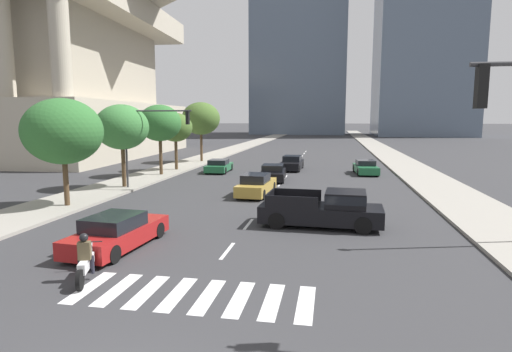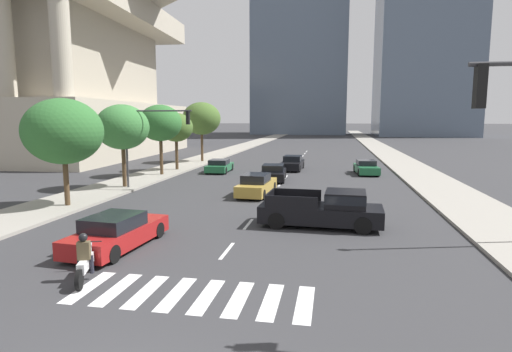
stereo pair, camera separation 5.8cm
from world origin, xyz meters
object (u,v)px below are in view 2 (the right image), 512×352
at_px(sedan_black_1, 292,163).
at_px(street_tree_nearest, 63,131).
at_px(street_tree_second, 122,127).
at_px(street_tree_fifth, 202,119).
at_px(traffic_signal_far, 151,131).
at_px(sedan_gold_0, 257,185).
at_px(sedan_red_3, 117,232).
at_px(street_tree_third, 160,123).
at_px(sedan_black_4, 273,173).
at_px(sedan_green_5, 366,168).
at_px(street_tree_fourth, 176,128).
at_px(motorcycle_third, 85,261).
at_px(pickup_truck, 327,209).
at_px(sedan_green_2, 219,166).

distance_m(sedan_black_1, street_tree_nearest, 22.27).
relative_size(street_tree_second, street_tree_fifth, 0.88).
distance_m(traffic_signal_far, street_tree_nearest, 6.60).
height_order(sedan_gold_0, sedan_red_3, sedan_gold_0).
distance_m(traffic_signal_far, street_tree_third, 7.12).
bearing_deg(traffic_signal_far, sedan_black_4, 37.82).
height_order(street_tree_second, street_tree_third, street_tree_third).
bearing_deg(sedan_green_5, street_tree_fourth, -91.72).
bearing_deg(sedan_green_5, sedan_black_1, -109.96).
xyz_separation_m(street_tree_nearest, street_tree_second, (-0.00, 6.49, 0.09)).
height_order(motorcycle_third, traffic_signal_far, traffic_signal_far).
bearing_deg(sedan_black_4, street_tree_fourth, 61.44).
distance_m(sedan_black_4, traffic_signal_far, 10.18).
bearing_deg(street_tree_fifth, sedan_green_5, -21.72).
bearing_deg(traffic_signal_far, pickup_truck, -33.02).
bearing_deg(street_tree_nearest, sedan_black_1, 61.17).
distance_m(sedan_gold_0, street_tree_fourth, 14.90).
bearing_deg(sedan_gold_0, traffic_signal_far, 89.28).
bearing_deg(sedan_gold_0, sedan_black_4, 1.91).
xyz_separation_m(motorcycle_third, street_tree_fifth, (-6.99, 33.57, 4.28)).
xyz_separation_m(sedan_green_2, sedan_red_3, (2.17, -22.54, 0.06)).
relative_size(sedan_black_4, street_tree_nearest, 0.76).
xyz_separation_m(sedan_gold_0, sedan_black_1, (1.02, 13.59, -0.01)).
relative_size(sedan_red_3, street_tree_third, 0.82).
height_order(motorcycle_third, street_tree_third, street_tree_third).
height_order(traffic_signal_far, street_tree_third, street_tree_third).
bearing_deg(motorcycle_third, street_tree_third, -1.97).
height_order(sedan_red_3, traffic_signal_far, traffic_signal_far).
xyz_separation_m(street_tree_second, street_tree_fourth, (0.00, 10.07, -0.24)).
height_order(pickup_truck, street_tree_fifth, street_tree_fifth).
relative_size(sedan_gold_0, sedan_black_1, 1.00).
relative_size(sedan_gold_0, traffic_signal_far, 0.84).
relative_size(sedan_black_1, street_tree_third, 0.80).
xyz_separation_m(sedan_black_1, sedan_red_3, (-4.26, -25.42, -0.01)).
xyz_separation_m(sedan_gold_0, sedan_red_3, (-3.24, -11.83, -0.03)).
distance_m(sedan_gold_0, traffic_signal_far, 8.15).
bearing_deg(street_tree_fifth, street_tree_third, -90.00).
relative_size(street_tree_second, street_tree_third, 0.97).
bearing_deg(street_tree_fifth, sedan_black_1, -25.44).
relative_size(sedan_green_2, street_tree_nearest, 0.74).
bearing_deg(sedan_red_3, street_tree_second, 31.38).
bearing_deg(sedan_black_1, sedan_green_5, 76.45).
relative_size(sedan_black_1, traffic_signal_far, 0.83).
xyz_separation_m(sedan_gold_0, sedan_green_2, (-5.41, 10.71, -0.08)).
relative_size(sedan_black_4, traffic_signal_far, 0.79).
distance_m(sedan_black_1, street_tree_second, 17.00).
relative_size(pickup_truck, street_tree_fifth, 0.86).
bearing_deg(sedan_green_2, street_tree_fourth, 85.07).
xyz_separation_m(sedan_gold_0, sedan_black_4, (0.18, 6.42, -0.04)).
height_order(sedan_black_4, traffic_signal_far, traffic_signal_far).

